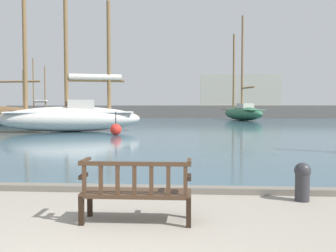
{
  "coord_description": "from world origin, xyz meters",
  "views": [
    {
      "loc": [
        1.1,
        -3.46,
        1.69
      ],
      "look_at": [
        0.12,
        10.0,
        1.0
      ],
      "focal_mm": 40.0,
      "sensor_mm": 36.0,
      "label": 1
    }
  ],
  "objects_px": {
    "park_bench": "(136,190)",
    "sailboat_mid_starboard": "(243,111)",
    "sailboat_mid_port": "(35,115)",
    "sailboat_far_port": "(71,115)",
    "mooring_bollard": "(302,180)",
    "channel_buoy": "(116,129)"
  },
  "relations": [
    {
      "from": "park_bench",
      "to": "sailboat_mid_starboard",
      "type": "distance_m",
      "value": 40.56
    },
    {
      "from": "sailboat_mid_port",
      "to": "park_bench",
      "type": "bearing_deg",
      "value": -64.41
    },
    {
      "from": "sailboat_far_port",
      "to": "sailboat_mid_starboard",
      "type": "distance_m",
      "value": 25.63
    },
    {
      "from": "park_bench",
      "to": "mooring_bollard",
      "type": "xyz_separation_m",
      "value": [
        2.78,
        1.44,
        -0.08
      ]
    },
    {
      "from": "park_bench",
      "to": "sailboat_far_port",
      "type": "relative_size",
      "value": 0.13
    },
    {
      "from": "sailboat_mid_starboard",
      "to": "mooring_bollard",
      "type": "height_order",
      "value": "sailboat_mid_starboard"
    },
    {
      "from": "park_bench",
      "to": "sailboat_far_port",
      "type": "bearing_deg",
      "value": 111.34
    },
    {
      "from": "sailboat_mid_starboard",
      "to": "channel_buoy",
      "type": "relative_size",
      "value": 9.25
    },
    {
      "from": "sailboat_mid_starboard",
      "to": "mooring_bollard",
      "type": "bearing_deg",
      "value": -95.57
    },
    {
      "from": "sailboat_far_port",
      "to": "sailboat_mid_starboard",
      "type": "relative_size",
      "value": 0.97
    },
    {
      "from": "sailboat_far_port",
      "to": "channel_buoy",
      "type": "bearing_deg",
      "value": -37.34
    },
    {
      "from": "park_bench",
      "to": "sailboat_far_port",
      "type": "distance_m",
      "value": 19.75
    },
    {
      "from": "sailboat_far_port",
      "to": "park_bench",
      "type": "bearing_deg",
      "value": -68.66
    },
    {
      "from": "sailboat_mid_port",
      "to": "channel_buoy",
      "type": "relative_size",
      "value": 5.5
    },
    {
      "from": "sailboat_mid_port",
      "to": "mooring_bollard",
      "type": "distance_m",
      "value": 42.31
    },
    {
      "from": "mooring_bollard",
      "to": "channel_buoy",
      "type": "relative_size",
      "value": 0.52
    },
    {
      "from": "park_bench",
      "to": "sailboat_far_port",
      "type": "xyz_separation_m",
      "value": [
        -7.18,
        18.38,
        0.7
      ]
    },
    {
      "from": "mooring_bollard",
      "to": "channel_buoy",
      "type": "height_order",
      "value": "channel_buoy"
    },
    {
      "from": "sailboat_far_port",
      "to": "sailboat_mid_starboard",
      "type": "height_order",
      "value": "sailboat_mid_starboard"
    },
    {
      "from": "park_bench",
      "to": "mooring_bollard",
      "type": "height_order",
      "value": "park_bench"
    },
    {
      "from": "sailboat_mid_port",
      "to": "sailboat_far_port",
      "type": "bearing_deg",
      "value": -60.71
    },
    {
      "from": "sailboat_mid_starboard",
      "to": "channel_buoy",
      "type": "height_order",
      "value": "sailboat_mid_starboard"
    }
  ]
}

